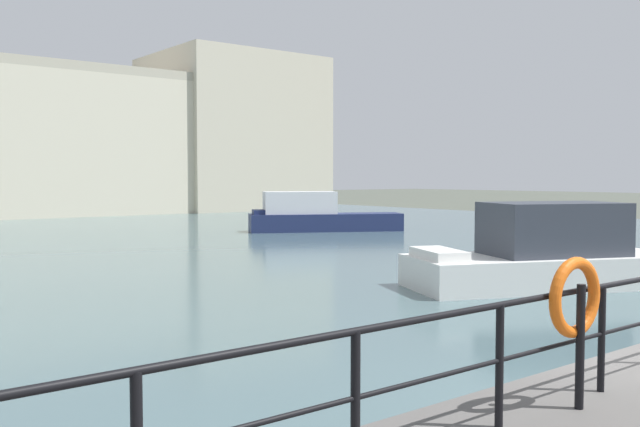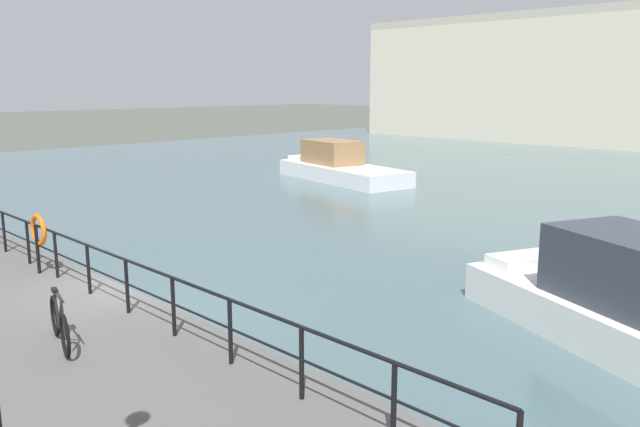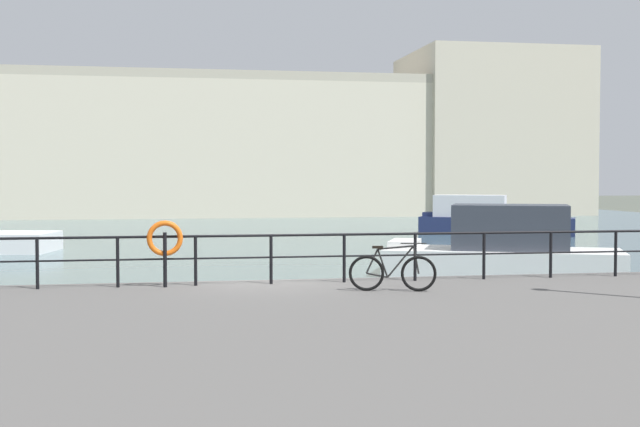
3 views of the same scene
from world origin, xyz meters
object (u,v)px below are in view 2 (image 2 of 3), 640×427
moored_red_daysailer (339,166)px  parked_bicycle (60,324)px  moored_harbor_tender (634,304)px  life_ring_stand (38,232)px

moored_red_daysailer → parked_bicycle: moored_red_daysailer is taller
moored_harbor_tender → parked_bicycle: bearing=78.8°
parked_bicycle → life_ring_stand: bearing=176.4°
moored_red_daysailer → parked_bicycle: size_ratio=5.20×
moored_red_daysailer → parked_bicycle: bearing=134.4°
moored_red_daysailer → life_ring_stand: 22.08m
moored_harbor_tender → life_ring_stand: (-10.55, -7.36, 0.94)m
parked_bicycle → moored_harbor_tender: bearing=70.3°
moored_red_daysailer → moored_harbor_tender: (19.94, -12.60, 0.14)m
moored_red_daysailer → parked_bicycle: (13.91, -21.44, 0.49)m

